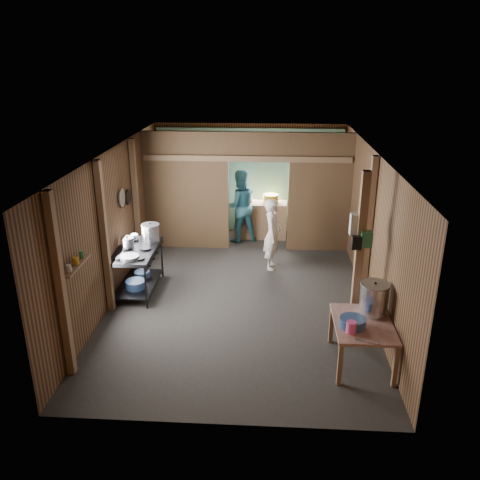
# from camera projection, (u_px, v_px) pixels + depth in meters

# --- Properties ---
(floor) EXTENTS (4.50, 7.00, 0.00)m
(floor) POSITION_uv_depth(u_px,v_px,m) (241.00, 292.00, 9.16)
(floor) COLOR #2A2A2A
(floor) RESTS_ON ground
(ceiling) EXTENTS (4.50, 7.00, 0.00)m
(ceiling) POSITION_uv_depth(u_px,v_px,m) (241.00, 152.00, 8.23)
(ceiling) COLOR #282726
(ceiling) RESTS_ON ground
(wall_back) EXTENTS (4.50, 0.00, 2.60)m
(wall_back) POSITION_uv_depth(u_px,v_px,m) (249.00, 178.00, 11.96)
(wall_back) COLOR brown
(wall_back) RESTS_ON ground
(wall_front) EXTENTS (4.50, 0.00, 2.60)m
(wall_front) POSITION_uv_depth(u_px,v_px,m) (221.00, 330.00, 5.43)
(wall_front) COLOR brown
(wall_front) RESTS_ON ground
(wall_left) EXTENTS (0.00, 7.00, 2.60)m
(wall_left) POSITION_uv_depth(u_px,v_px,m) (115.00, 223.00, 8.83)
(wall_left) COLOR brown
(wall_left) RESTS_ON ground
(wall_right) EXTENTS (0.00, 7.00, 2.60)m
(wall_right) POSITION_uv_depth(u_px,v_px,m) (370.00, 228.00, 8.57)
(wall_right) COLOR brown
(wall_right) RESTS_ON ground
(partition_left) EXTENTS (1.85, 0.10, 2.60)m
(partition_left) POSITION_uv_depth(u_px,v_px,m) (186.00, 191.00, 10.83)
(partition_left) COLOR brown
(partition_left) RESTS_ON floor
(partition_right) EXTENTS (1.35, 0.10, 2.60)m
(partition_right) POSITION_uv_depth(u_px,v_px,m) (320.00, 193.00, 10.66)
(partition_right) COLOR brown
(partition_right) RESTS_ON floor
(partition_header) EXTENTS (1.30, 0.10, 0.60)m
(partition_header) POSITION_uv_depth(u_px,v_px,m) (259.00, 146.00, 10.38)
(partition_header) COLOR brown
(partition_header) RESTS_ON wall_back
(turquoise_panel) EXTENTS (4.40, 0.06, 2.50)m
(turquoise_panel) POSITION_uv_depth(u_px,v_px,m) (249.00, 181.00, 11.92)
(turquoise_panel) COLOR #67B1AD
(turquoise_panel) RESTS_ON wall_back
(back_counter) EXTENTS (1.20, 0.50, 0.85)m
(back_counter) POSITION_uv_depth(u_px,v_px,m) (261.00, 220.00, 11.74)
(back_counter) COLOR olive
(back_counter) RESTS_ON floor
(wall_clock) EXTENTS (0.20, 0.03, 0.20)m
(wall_clock) POSITION_uv_depth(u_px,v_px,m) (260.00, 154.00, 11.64)
(wall_clock) COLOR silver
(wall_clock) RESTS_ON wall_back
(post_left_a) EXTENTS (0.10, 0.12, 2.60)m
(post_left_a) POSITION_uv_depth(u_px,v_px,m) (61.00, 288.00, 6.40)
(post_left_a) COLOR olive
(post_left_a) RESTS_ON floor
(post_left_b) EXTENTS (0.10, 0.12, 2.60)m
(post_left_b) POSITION_uv_depth(u_px,v_px,m) (105.00, 239.00, 8.08)
(post_left_b) COLOR olive
(post_left_b) RESTS_ON floor
(post_left_c) EXTENTS (0.10, 0.12, 2.60)m
(post_left_c) POSITION_uv_depth(u_px,v_px,m) (136.00, 204.00, 9.94)
(post_left_c) COLOR olive
(post_left_c) RESTS_ON floor
(post_right) EXTENTS (0.10, 0.12, 2.60)m
(post_right) POSITION_uv_depth(u_px,v_px,m) (368.00, 232.00, 8.38)
(post_right) COLOR olive
(post_right) RESTS_ON floor
(post_free) EXTENTS (0.12, 0.12, 2.60)m
(post_free) POSITION_uv_depth(u_px,v_px,m) (359.00, 256.00, 7.38)
(post_free) COLOR olive
(post_free) RESTS_ON floor
(cross_beam) EXTENTS (4.40, 0.12, 0.12)m
(cross_beam) POSITION_uv_depth(u_px,v_px,m) (247.00, 158.00, 10.44)
(cross_beam) COLOR olive
(cross_beam) RESTS_ON wall_left
(pan_lid_big) EXTENTS (0.03, 0.34, 0.34)m
(pan_lid_big) POSITION_uv_depth(u_px,v_px,m) (122.00, 198.00, 9.07)
(pan_lid_big) COLOR #939397
(pan_lid_big) RESTS_ON wall_left
(pan_lid_small) EXTENTS (0.03, 0.30, 0.30)m
(pan_lid_small) POSITION_uv_depth(u_px,v_px,m) (128.00, 197.00, 9.48)
(pan_lid_small) COLOR black
(pan_lid_small) RESTS_ON wall_left
(wall_shelf) EXTENTS (0.14, 0.80, 0.03)m
(wall_shelf) POSITION_uv_depth(u_px,v_px,m) (76.00, 265.00, 6.83)
(wall_shelf) COLOR olive
(wall_shelf) RESTS_ON wall_left
(jar_white) EXTENTS (0.07, 0.07, 0.10)m
(jar_white) POSITION_uv_depth(u_px,v_px,m) (69.00, 268.00, 6.57)
(jar_white) COLOR silver
(jar_white) RESTS_ON wall_shelf
(jar_yellow) EXTENTS (0.08, 0.08, 0.10)m
(jar_yellow) POSITION_uv_depth(u_px,v_px,m) (76.00, 261.00, 6.80)
(jar_yellow) COLOR gold
(jar_yellow) RESTS_ON wall_shelf
(jar_green) EXTENTS (0.06, 0.06, 0.10)m
(jar_green) POSITION_uv_depth(u_px,v_px,m) (81.00, 255.00, 7.01)
(jar_green) COLOR #2C7040
(jar_green) RESTS_ON wall_shelf
(bag_white) EXTENTS (0.22, 0.15, 0.32)m
(bag_white) POSITION_uv_depth(u_px,v_px,m) (358.00, 224.00, 7.28)
(bag_white) COLOR silver
(bag_white) RESTS_ON post_free
(bag_green) EXTENTS (0.16, 0.12, 0.24)m
(bag_green) POSITION_uv_depth(u_px,v_px,m) (366.00, 239.00, 7.21)
(bag_green) COLOR #2C7040
(bag_green) RESTS_ON post_free
(bag_black) EXTENTS (0.14, 0.10, 0.20)m
(bag_black) POSITION_uv_depth(u_px,v_px,m) (357.00, 243.00, 7.22)
(bag_black) COLOR black
(bag_black) RESTS_ON post_free
(gas_range) EXTENTS (0.73, 1.42, 0.84)m
(gas_range) POSITION_uv_depth(u_px,v_px,m) (138.00, 270.00, 9.04)
(gas_range) COLOR black
(gas_range) RESTS_ON floor
(prep_table) EXTENTS (0.80, 1.10, 0.65)m
(prep_table) POSITION_uv_depth(u_px,v_px,m) (361.00, 343.00, 6.95)
(prep_table) COLOR tan
(prep_table) RESTS_ON floor
(stove_pot_large) EXTENTS (0.39, 0.39, 0.34)m
(stove_pot_large) POSITION_uv_depth(u_px,v_px,m) (151.00, 233.00, 9.25)
(stove_pot_large) COLOR silver
(stove_pot_large) RESTS_ON gas_range
(stove_pot_med) EXTENTS (0.24, 0.24, 0.21)m
(stove_pot_med) POSITION_uv_depth(u_px,v_px,m) (128.00, 243.00, 8.94)
(stove_pot_med) COLOR silver
(stove_pot_med) RESTS_ON gas_range
(stove_saucepan) EXTENTS (0.20, 0.20, 0.10)m
(stove_saucepan) POSITION_uv_depth(u_px,v_px,m) (134.00, 237.00, 9.35)
(stove_saucepan) COLOR silver
(stove_saucepan) RESTS_ON gas_range
(frying_pan) EXTENTS (0.37, 0.57, 0.08)m
(frying_pan) POSITION_uv_depth(u_px,v_px,m) (129.00, 257.00, 8.47)
(frying_pan) COLOR #939397
(frying_pan) RESTS_ON gas_range
(blue_tub_front) EXTENTS (0.36, 0.36, 0.15)m
(blue_tub_front) POSITION_uv_depth(u_px,v_px,m) (136.00, 284.00, 8.91)
(blue_tub_front) COLOR #2F4E81
(blue_tub_front) RESTS_ON gas_range
(blue_tub_back) EXTENTS (0.29, 0.29, 0.11)m
(blue_tub_back) POSITION_uv_depth(u_px,v_px,m) (142.00, 274.00, 9.36)
(blue_tub_back) COLOR #2F4E81
(blue_tub_back) RESTS_ON gas_range
(stock_pot) EXTENTS (0.54, 0.54, 0.49)m
(stock_pot) POSITION_uv_depth(u_px,v_px,m) (374.00, 299.00, 7.01)
(stock_pot) COLOR silver
(stock_pot) RESTS_ON prep_table
(wash_basin) EXTENTS (0.43, 0.43, 0.13)m
(wash_basin) POSITION_uv_depth(u_px,v_px,m) (353.00, 322.00, 6.71)
(wash_basin) COLOR #2F4E81
(wash_basin) RESTS_ON prep_table
(pink_bucket) EXTENTS (0.15, 0.15, 0.16)m
(pink_bucket) POSITION_uv_depth(u_px,v_px,m) (351.00, 327.00, 6.57)
(pink_bucket) COLOR #FA5AA7
(pink_bucket) RESTS_ON prep_table
(knife) EXTENTS (0.30, 0.13, 0.01)m
(knife) POSITION_uv_depth(u_px,v_px,m) (367.00, 342.00, 6.38)
(knife) COLOR silver
(knife) RESTS_ON prep_table
(yellow_tub) EXTENTS (0.36, 0.36, 0.20)m
(yellow_tub) POSITION_uv_depth(u_px,v_px,m) (271.00, 199.00, 11.54)
(yellow_tub) COLOR gold
(yellow_tub) RESTS_ON back_counter
(red_cup) EXTENTS (0.12, 0.12, 0.14)m
(red_cup) POSITION_uv_depth(u_px,v_px,m) (250.00, 200.00, 11.58)
(red_cup) COLOR #AA3500
(red_cup) RESTS_ON back_counter
(cook) EXTENTS (0.40, 0.57, 1.46)m
(cook) POSITION_uv_depth(u_px,v_px,m) (272.00, 234.00, 9.93)
(cook) COLOR white
(cook) RESTS_ON floor
(worker_back) EXTENTS (0.98, 0.87, 1.69)m
(worker_back) POSITION_uv_depth(u_px,v_px,m) (240.00, 206.00, 11.36)
(worker_back) COLOR teal
(worker_back) RESTS_ON floor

